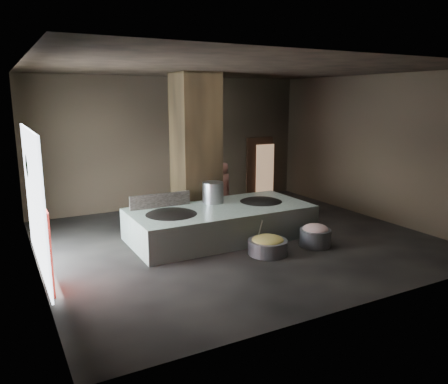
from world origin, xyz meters
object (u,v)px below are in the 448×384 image
wok_right (261,205)px  meat_basin (315,237)px  stock_pot (213,193)px  wok_left (172,218)px  cook (222,191)px  hearth_platform (220,222)px  veg_basin (268,247)px

wok_right → meat_basin: bearing=-75.0°
stock_pot → meat_basin: bearing=-52.6°
wok_left → cook: 2.96m
hearth_platform → wok_left: size_ratio=3.17×
wok_right → stock_pot: 1.44m
hearth_platform → veg_basin: bearing=-76.8°
cook → meat_basin: (0.90, -3.47, -0.68)m
stock_pot → meat_basin: stock_pot is taller
stock_pot → veg_basin: size_ratio=0.66×
stock_pot → cook: (0.90, 1.13, -0.23)m
hearth_platform → stock_pot: 0.89m
wok_left → cook: cook is taller
meat_basin → wok_right: bearing=105.0°
stock_pot → veg_basin: (0.36, -2.28, -0.95)m
wok_right → stock_pot: stock_pot is taller
cook → hearth_platform: bearing=51.7°
wok_left → veg_basin: bearing=-42.1°
hearth_platform → wok_left: bearing=-178.1°
wok_left → veg_basin: size_ratio=1.60×
hearth_platform → cook: cook is taller
veg_basin → wok_right: bearing=62.2°
wok_right → wok_left: bearing=-178.0°
wok_left → cook: size_ratio=0.86×
stock_pot → veg_basin: stock_pot is taller
meat_basin → veg_basin: bearing=177.4°
wok_left → meat_basin: (3.30, -1.75, -0.53)m
wok_right → meat_basin: (0.50, -1.85, -0.53)m
hearth_platform → veg_basin: hearth_platform is taller
cook → meat_basin: bearing=95.7°
hearth_platform → meat_basin: hearth_platform is taller
wok_right → meat_basin: wok_right is taller
stock_pot → cook: bearing=51.4°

